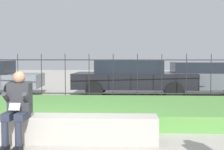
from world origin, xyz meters
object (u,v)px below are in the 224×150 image
Objects in this scene: person_seated_reader at (18,105)px; car_parked_center at (133,77)px; stone_bench at (77,130)px; car_parked_right at (204,78)px.

car_parked_center reaches higher than person_seated_reader.
stone_bench is at bearing -97.60° from car_parked_center.
car_parked_right is 2.81m from car_parked_center.
stone_bench is 6.70m from car_parked_center.
car_parked_center is at bearing -172.97° from car_parked_right.
car_parked_right is (4.90, 7.19, 0.00)m from person_seated_reader.
car_parked_center is (-2.79, -0.32, 0.04)m from car_parked_right.
car_parked_right is 0.86× the size of car_parked_center.
car_parked_right is at bearing 55.70° from person_seated_reader.
car_parked_center reaches higher than stone_bench.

